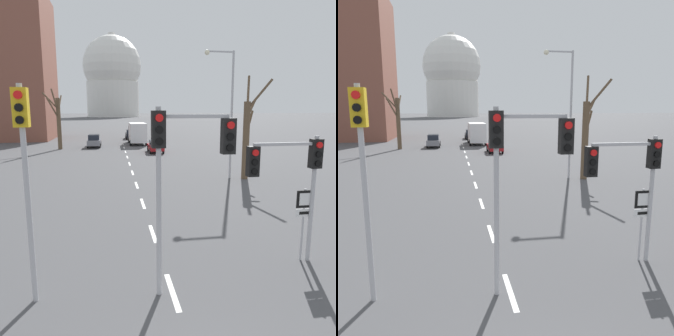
{
  "view_description": "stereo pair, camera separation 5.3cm",
  "coord_description": "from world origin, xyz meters",
  "views": [
    {
      "loc": [
        -1.57,
        -3.72,
        5.15
      ],
      "look_at": [
        0.12,
        6.16,
        3.34
      ],
      "focal_mm": 35.0,
      "sensor_mm": 36.0,
      "label": 1
    },
    {
      "loc": [
        -1.52,
        -3.73,
        5.15
      ],
      "look_at": [
        0.12,
        6.16,
        3.34
      ],
      "focal_mm": 35.0,
      "sensor_mm": 36.0,
      "label": 2
    }
  ],
  "objects": [
    {
      "name": "capitol_dome",
      "position": [
        0.0,
        221.53,
        26.07
      ],
      "size": [
        37.89,
        37.89,
        53.52
      ],
      "color": "silver",
      "rests_on": "ground_plane"
    },
    {
      "name": "sedan_near_left",
      "position": [
        3.55,
        35.02,
        0.77
      ],
      "size": [
        1.71,
        3.85,
        1.5
      ],
      "color": "maroon",
      "rests_on": "ground_plane"
    },
    {
      "name": "route_sign_post",
      "position": [
        4.75,
        5.95,
        1.73
      ],
      "size": [
        0.6,
        0.08,
        2.53
      ],
      "color": "#B2B2B7",
      "rests_on": "ground_plane"
    },
    {
      "name": "lane_stripe_4",
      "position": [
        0.0,
        22.72,
        0.0
      ],
      "size": [
        0.16,
        2.0,
        0.01
      ],
      "primitive_type": "cube",
      "color": "silver",
      "rests_on": "ground_plane"
    },
    {
      "name": "street_lamp_right",
      "position": [
        6.77,
        19.42,
        5.59
      ],
      "size": [
        2.21,
        0.36,
        9.23
      ],
      "color": "#B2B2B7",
      "rests_on": "ground_plane"
    },
    {
      "name": "sedan_mid_centre",
      "position": [
        1.73,
        53.95,
        0.81
      ],
      "size": [
        1.9,
        4.12,
        1.61
      ],
      "color": "black",
      "rests_on": "ground_plane"
    },
    {
      "name": "lane_stripe_5",
      "position": [
        0.0,
        27.22,
        0.0
      ],
      "size": [
        0.16,
        2.0,
        0.01
      ],
      "primitive_type": "cube",
      "color": "silver",
      "rests_on": "ground_plane"
    },
    {
      "name": "delivery_truck",
      "position": [
        2.13,
        45.11,
        1.7
      ],
      "size": [
        2.44,
        7.2,
        3.14
      ],
      "color": "#333842",
      "rests_on": "ground_plane"
    },
    {
      "name": "traffic_signal_centre_tall",
      "position": [
        0.27,
        4.67,
        3.96
      ],
      "size": [
        2.25,
        0.34,
        5.22
      ],
      "color": "#B2B2B7",
      "rests_on": "ground_plane"
    },
    {
      "name": "lane_stripe_3",
      "position": [
        0.0,
        18.22,
        0.0
      ],
      "size": [
        0.16,
        2.0,
        0.01
      ],
      "primitive_type": "cube",
      "color": "silver",
      "rests_on": "ground_plane"
    },
    {
      "name": "lane_stripe_6",
      "position": [
        0.0,
        31.72,
        0.0
      ],
      "size": [
        0.16,
        2.0,
        0.01
      ],
      "primitive_type": "cube",
      "color": "silver",
      "rests_on": "ground_plane"
    },
    {
      "name": "traffic_signal_near_left",
      "position": [
        -3.76,
        4.91,
        3.99
      ],
      "size": [
        0.36,
        0.34,
        5.77
      ],
      "color": "#B2B2B7",
      "rests_on": "ground_plane"
    },
    {
      "name": "sedan_near_right",
      "position": [
        -3.99,
        42.19,
        0.87
      ],
      "size": [
        1.78,
        4.58,
        1.73
      ],
      "color": "slate",
      "rests_on": "ground_plane"
    },
    {
      "name": "lane_stripe_9",
      "position": [
        0.0,
        45.22,
        0.0
      ],
      "size": [
        0.16,
        2.0,
        0.01
      ],
      "primitive_type": "cube",
      "color": "silver",
      "rests_on": "ground_plane"
    },
    {
      "name": "lane_stripe_8",
      "position": [
        0.0,
        40.72,
        0.0
      ],
      "size": [
        0.16,
        2.0,
        0.01
      ],
      "primitive_type": "cube",
      "color": "silver",
      "rests_on": "ground_plane"
    },
    {
      "name": "bare_tree_left_near",
      "position": [
        -8.3,
        40.3,
        3.77
      ],
      "size": [
        2.1,
        4.99,
        7.62
      ],
      "color": "brown",
      "rests_on": "ground_plane"
    },
    {
      "name": "bare_tree_right_near",
      "position": [
        8.22,
        19.04,
        3.31
      ],
      "size": [
        1.82,
        1.96,
        7.62
      ],
      "color": "brown",
      "rests_on": "ground_plane"
    },
    {
      "name": "lane_stripe_7",
      "position": [
        0.0,
        36.22,
        0.0
      ],
      "size": [
        0.16,
        2.0,
        0.01
      ],
      "primitive_type": "cube",
      "color": "silver",
      "rests_on": "ground_plane"
    },
    {
      "name": "traffic_signal_near_right",
      "position": [
        4.18,
        5.89,
        3.25
      ],
      "size": [
        2.53,
        0.34,
        4.3
      ],
      "color": "#B2B2B7",
      "rests_on": "ground_plane"
    },
    {
      "name": "lane_stripe_0",
      "position": [
        0.0,
        4.72,
        0.0
      ],
      "size": [
        0.16,
        2.0,
        0.01
      ],
      "primitive_type": "cube",
      "color": "silver",
      "rests_on": "ground_plane"
    },
    {
      "name": "lane_stripe_1",
      "position": [
        0.0,
        9.22,
        0.0
      ],
      "size": [
        0.16,
        2.0,
        0.01
      ],
      "primitive_type": "cube",
      "color": "silver",
      "rests_on": "ground_plane"
    },
    {
      "name": "lane_stripe_2",
      "position": [
        0.0,
        13.72,
        0.0
      ],
      "size": [
        0.16,
        2.0,
        0.01
      ],
      "primitive_type": "cube",
      "color": "silver",
      "rests_on": "ground_plane"
    }
  ]
}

